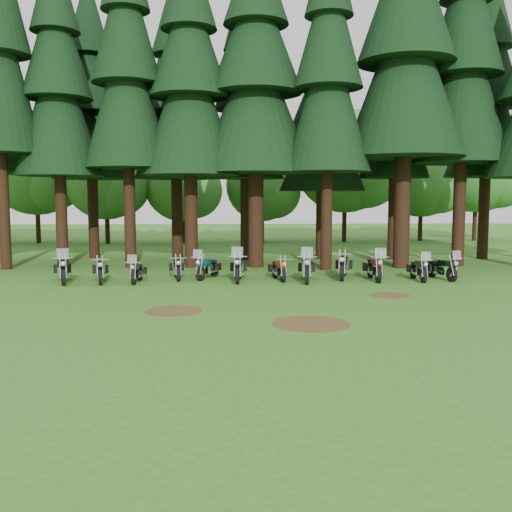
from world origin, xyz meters
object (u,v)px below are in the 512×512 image
object	(u,v)px
motorcycle_4	(208,268)
motorcycle_5	(238,269)
motorcycle_9	(374,269)
motorcycle_7	(307,269)
motorcycle_3	(177,269)
motorcycle_11	(442,269)
motorcycle_0	(63,271)
motorcycle_6	(279,270)
motorcycle_2	(137,272)
motorcycle_1	(100,271)
motorcycle_10	(418,270)
motorcycle_8	(343,267)

from	to	relation	value
motorcycle_4	motorcycle_5	world-z (taller)	motorcycle_5
motorcycle_9	motorcycle_7	bearing A→B (deg)	-172.75
motorcycle_3	motorcycle_4	size ratio (longest dim) A/B	1.01
motorcycle_5	motorcycle_11	world-z (taller)	motorcycle_5
motorcycle_0	motorcycle_7	world-z (taller)	motorcycle_7
motorcycle_4	motorcycle_6	bearing A→B (deg)	11.30
motorcycle_2	motorcycle_11	xyz separation A→B (m)	(12.95, 0.28, 0.03)
motorcycle_2	motorcycle_6	bearing A→B (deg)	6.03
motorcycle_1	motorcycle_9	distance (m)	11.52
motorcycle_2	motorcycle_10	size ratio (longest dim) A/B	0.95
motorcycle_9	motorcycle_11	size ratio (longest dim) A/B	1.11
motorcycle_1	motorcycle_6	world-z (taller)	motorcycle_1
motorcycle_11	motorcycle_2	bearing A→B (deg)	166.90
motorcycle_2	motorcycle_6	size ratio (longest dim) A/B	0.97
motorcycle_10	motorcycle_2	bearing A→B (deg)	-177.71
motorcycle_6	motorcycle_8	size ratio (longest dim) A/B	0.84
motorcycle_10	motorcycle_11	bearing A→B (deg)	12.24
motorcycle_5	motorcycle_0	bearing A→B (deg)	-176.47
motorcycle_0	motorcycle_9	distance (m)	13.06
motorcycle_3	motorcycle_5	size ratio (longest dim) A/B	0.86
motorcycle_7	motorcycle_6	bearing A→B (deg)	162.18
motorcycle_0	motorcycle_5	xyz separation A→B (m)	(7.26, 0.14, 0.01)
motorcycle_0	motorcycle_10	size ratio (longest dim) A/B	1.14
motorcycle_1	motorcycle_10	xyz separation A→B (m)	(13.39, -0.02, -0.02)
motorcycle_2	motorcycle_7	distance (m)	7.08
motorcycle_9	motorcycle_0	bearing A→B (deg)	-177.08
motorcycle_3	motorcycle_5	world-z (taller)	motorcycle_5
motorcycle_8	motorcycle_3	bearing A→B (deg)	-166.79
motorcycle_8	motorcycle_9	bearing A→B (deg)	-13.61
motorcycle_3	motorcycle_1	bearing A→B (deg)	-173.01
motorcycle_1	motorcycle_4	bearing A→B (deg)	-0.34
motorcycle_1	motorcycle_7	xyz separation A→B (m)	(8.59, -0.16, 0.06)
motorcycle_0	motorcycle_9	size ratio (longest dim) A/B	1.02
motorcycle_9	motorcycle_3	bearing A→B (deg)	177.22
motorcycle_4	motorcycle_0	bearing A→B (deg)	-148.99
motorcycle_4	motorcycle_6	distance (m)	3.10
motorcycle_3	motorcycle_2	bearing A→B (deg)	-157.20
motorcycle_11	motorcycle_0	bearing A→B (deg)	166.40
motorcycle_2	motorcycle_3	distance (m)	1.85
motorcycle_3	motorcycle_11	xyz separation A→B (m)	(11.37, -0.67, 0.01)
motorcycle_2	motorcycle_11	size ratio (longest dim) A/B	0.94
motorcycle_5	motorcycle_11	bearing A→B (deg)	2.83
motorcycle_11	motorcycle_3	bearing A→B (deg)	162.26
motorcycle_3	motorcycle_9	size ratio (longest dim) A/B	0.90
motorcycle_1	motorcycle_3	distance (m)	3.21
motorcycle_0	motorcycle_3	bearing A→B (deg)	-6.59
motorcycle_8	motorcycle_10	bearing A→B (deg)	0.53
motorcycle_3	motorcycle_11	bearing A→B (deg)	-11.72
motorcycle_0	motorcycle_2	size ratio (longest dim) A/B	1.20
motorcycle_1	motorcycle_8	size ratio (longest dim) A/B	0.91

